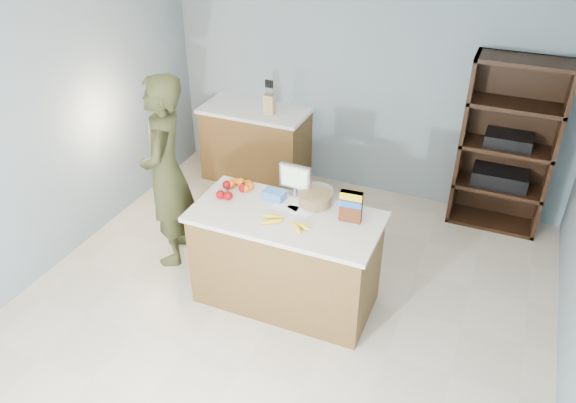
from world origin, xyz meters
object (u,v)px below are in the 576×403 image
at_px(counter_peninsula, 286,262).
at_px(person, 166,173).
at_px(shelving_unit, 507,148).
at_px(tv, 295,178).
at_px(cereal_box, 351,204).

height_order(counter_peninsula, person, person).
bearing_deg(shelving_unit, tv, -132.95).
bearing_deg(shelving_unit, cereal_box, -118.47).
distance_m(person, tv, 1.23).
bearing_deg(tv, counter_peninsula, -81.00).
relative_size(shelving_unit, person, 0.97).
bearing_deg(cereal_box, counter_peninsula, -166.27).
bearing_deg(person, tv, 73.64).
xyz_separation_m(counter_peninsula, cereal_box, (0.51, 0.12, 0.64)).
xyz_separation_m(shelving_unit, cereal_box, (-1.04, -1.93, 0.19)).
height_order(shelving_unit, tv, shelving_unit).
bearing_deg(shelving_unit, counter_peninsula, -127.11).
relative_size(counter_peninsula, cereal_box, 5.85).
distance_m(shelving_unit, tv, 2.36).
distance_m(shelving_unit, cereal_box, 2.20).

